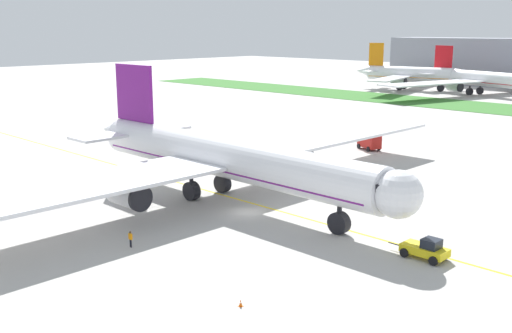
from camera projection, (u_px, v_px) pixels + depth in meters
The scene contains 10 objects.
ground_plane at pixel (247, 212), 73.14m from camera, with size 600.00×600.00×0.00m, color #ADAAA5.
apron_taxi_line at pixel (265, 207), 75.33m from camera, with size 280.00×0.36×0.01m, color yellow.
airliner_foreground at pixel (222, 158), 77.09m from camera, with size 55.99×89.73×16.61m.
pushback_tug at pixel (426, 249), 58.25m from camera, with size 6.22×2.50×2.12m.
ground_crew_wingwalker_port at pixel (130, 238), 61.27m from camera, with size 0.60×0.31×1.71m.
traffic_cone_near_nose at pixel (241, 303), 48.37m from camera, with size 0.36×0.36×0.58m.
traffic_cone_port_wing at pixel (11, 200), 77.36m from camera, with size 0.36×0.36×0.58m.
service_truck_fuel_bowser at pixel (370, 141), 110.56m from camera, with size 5.17×3.87×3.02m.
parked_airliner_far_left at pixel (408, 74), 217.18m from camera, with size 38.62×59.32×16.56m.
parked_airliner_far_centre at pixel (482, 79), 199.37m from camera, with size 50.05×81.08×15.87m.
Camera 1 is at (49.98, -49.11, 21.75)m, focal length 42.44 mm.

